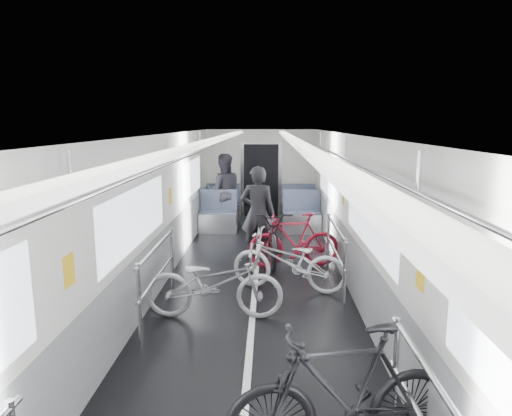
{
  "coord_description": "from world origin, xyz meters",
  "views": [
    {
      "loc": [
        0.21,
        -5.63,
        2.57
      ],
      "look_at": [
        0.0,
        1.86,
        1.17
      ],
      "focal_mm": 32.0,
      "sensor_mm": 36.0,
      "label": 1
    }
  ],
  "objects_px": {
    "bike_right_mid": "(288,261)",
    "person_standing": "(258,213)",
    "person_seated": "(224,191)",
    "bike_right_near": "(344,395)",
    "bike_aisle": "(272,235)",
    "bike_right_far": "(294,240)",
    "bike_left_far": "(214,283)"
  },
  "relations": [
    {
      "from": "bike_right_mid",
      "to": "person_seated",
      "type": "relative_size",
      "value": 0.97
    },
    {
      "from": "person_seated",
      "to": "bike_right_mid",
      "type": "bearing_deg",
      "value": 99.69
    },
    {
      "from": "bike_left_far",
      "to": "bike_aisle",
      "type": "relative_size",
      "value": 0.96
    },
    {
      "from": "bike_right_near",
      "to": "person_standing",
      "type": "relative_size",
      "value": 1.02
    },
    {
      "from": "bike_left_far",
      "to": "bike_right_near",
      "type": "bearing_deg",
      "value": -153.26
    },
    {
      "from": "bike_right_mid",
      "to": "person_seated",
      "type": "height_order",
      "value": "person_seated"
    },
    {
      "from": "bike_left_far",
      "to": "bike_right_near",
      "type": "xyz_separation_m",
      "value": [
        1.3,
        -2.6,
        0.07
      ]
    },
    {
      "from": "bike_right_near",
      "to": "bike_right_far",
      "type": "relative_size",
      "value": 1.1
    },
    {
      "from": "bike_left_far",
      "to": "bike_right_far",
      "type": "distance_m",
      "value": 2.51
    },
    {
      "from": "bike_right_mid",
      "to": "person_standing",
      "type": "distance_m",
      "value": 1.81
    },
    {
      "from": "bike_right_far",
      "to": "bike_left_far",
      "type": "bearing_deg",
      "value": -35.26
    },
    {
      "from": "bike_aisle",
      "to": "person_seated",
      "type": "xyz_separation_m",
      "value": [
        -1.18,
        2.73,
        0.42
      ]
    },
    {
      "from": "bike_right_near",
      "to": "bike_right_far",
      "type": "height_order",
      "value": "bike_right_near"
    },
    {
      "from": "bike_right_far",
      "to": "person_standing",
      "type": "distance_m",
      "value": 0.92
    },
    {
      "from": "bike_right_near",
      "to": "bike_aisle",
      "type": "bearing_deg",
      "value": 174.35
    },
    {
      "from": "bike_right_mid",
      "to": "bike_left_far",
      "type": "bearing_deg",
      "value": -30.8
    },
    {
      "from": "bike_right_near",
      "to": "person_seated",
      "type": "height_order",
      "value": "person_seated"
    },
    {
      "from": "person_standing",
      "to": "person_seated",
      "type": "distance_m",
      "value": 2.78
    },
    {
      "from": "bike_left_far",
      "to": "bike_right_mid",
      "type": "relative_size",
      "value": 1.03
    },
    {
      "from": "bike_right_near",
      "to": "bike_aisle",
      "type": "relative_size",
      "value": 0.96
    },
    {
      "from": "bike_right_mid",
      "to": "bike_right_far",
      "type": "xyz_separation_m",
      "value": [
        0.15,
        1.18,
        0.03
      ]
    },
    {
      "from": "bike_left_far",
      "to": "bike_aisle",
      "type": "xyz_separation_m",
      "value": [
        0.79,
        2.62,
        0.02
      ]
    },
    {
      "from": "bike_right_far",
      "to": "person_seated",
      "type": "height_order",
      "value": "person_seated"
    },
    {
      "from": "bike_left_far",
      "to": "bike_right_mid",
      "type": "xyz_separation_m",
      "value": [
        1.03,
        1.03,
        -0.01
      ]
    },
    {
      "from": "bike_left_far",
      "to": "person_standing",
      "type": "bearing_deg",
      "value": -10.48
    },
    {
      "from": "bike_right_near",
      "to": "person_standing",
      "type": "height_order",
      "value": "person_standing"
    },
    {
      "from": "person_seated",
      "to": "bike_right_far",
      "type": "bearing_deg",
      "value": 108.06
    },
    {
      "from": "bike_right_near",
      "to": "bike_right_far",
      "type": "xyz_separation_m",
      "value": [
        -0.12,
        4.81,
        -0.05
      ]
    },
    {
      "from": "bike_right_near",
      "to": "person_standing",
      "type": "xyz_separation_m",
      "value": [
        -0.78,
        5.31,
        0.35
      ]
    },
    {
      "from": "bike_right_mid",
      "to": "person_seated",
      "type": "bearing_deg",
      "value": -147.64
    },
    {
      "from": "bike_left_far",
      "to": "bike_right_mid",
      "type": "height_order",
      "value": "bike_left_far"
    },
    {
      "from": "bike_right_near",
      "to": "person_seated",
      "type": "relative_size",
      "value": 0.99
    }
  ]
}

